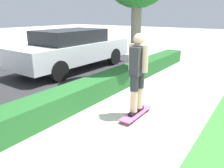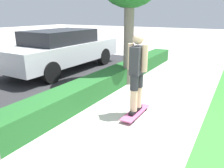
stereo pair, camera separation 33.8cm
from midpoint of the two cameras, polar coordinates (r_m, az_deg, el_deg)
ground_plane at (r=3.97m, az=7.89°, el=-12.14°), size 60.00×60.00×0.00m
street_asphalt at (r=6.80m, az=-25.23°, el=-0.73°), size 12.70×5.00×0.01m
hedge_row at (r=4.72m, az=-9.46°, el=-3.95°), size 12.70×0.60×0.47m
skateboard at (r=4.47m, az=8.50°, el=-7.60°), size 0.94×0.24×0.08m
skater_person at (r=4.18m, az=9.03°, el=2.91°), size 0.48×0.40×1.56m
parked_car_middle at (r=8.16m, az=-8.97°, el=9.17°), size 4.71×1.79×1.44m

